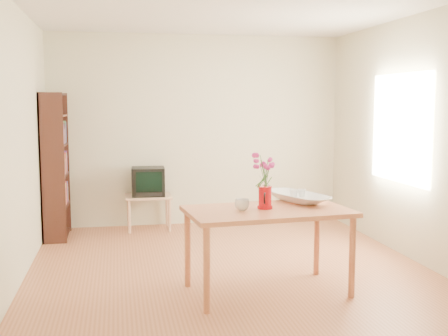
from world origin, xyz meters
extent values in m
plane|color=#A25B39|center=(0.00, 0.00, 0.00)|extent=(4.50, 4.50, 0.00)
plane|color=white|center=(0.00, 0.00, 2.60)|extent=(4.50, 4.50, 0.00)
plane|color=beige|center=(0.00, 2.25, 1.30)|extent=(4.00, 0.00, 4.00)
plane|color=beige|center=(0.00, -2.25, 1.30)|extent=(4.00, 0.00, 4.00)
plane|color=beige|center=(-2.00, 0.00, 1.30)|extent=(0.00, 4.50, 4.50)
plane|color=beige|center=(2.00, 0.00, 1.30)|extent=(0.00, 4.50, 4.50)
plane|color=white|center=(1.98, 0.30, 1.40)|extent=(0.00, 1.30, 1.30)
cube|color=#B7623E|center=(0.20, -0.73, 0.73)|extent=(1.49, 0.94, 0.04)
cylinder|color=#B7623E|center=(-0.42, -1.13, 0.35)|extent=(0.06, 0.06, 0.71)
cylinder|color=#B7623E|center=(0.87, -1.01, 0.35)|extent=(0.06, 0.06, 0.71)
cylinder|color=#B7623E|center=(-0.48, -0.45, 0.35)|extent=(0.06, 0.06, 0.71)
cylinder|color=#B7623E|center=(0.81, -0.32, 0.35)|extent=(0.06, 0.06, 0.71)
cube|color=tan|center=(-0.70, 1.97, 0.45)|extent=(0.60, 0.45, 0.03)
cylinder|color=tan|center=(-0.96, 1.78, 0.22)|extent=(0.04, 0.04, 0.43)
cylinder|color=tan|center=(-0.44, 1.78, 0.22)|extent=(0.04, 0.04, 0.43)
cylinder|color=tan|center=(-0.96, 2.15, 0.22)|extent=(0.04, 0.04, 0.43)
cylinder|color=tan|center=(-0.44, 2.15, 0.22)|extent=(0.04, 0.04, 0.43)
cube|color=black|center=(-1.85, 1.41, 0.90)|extent=(0.28, 0.02, 1.80)
cube|color=black|center=(-1.85, 2.09, 0.90)|extent=(0.28, 0.03, 1.80)
cube|color=black|center=(-1.98, 1.75, 0.90)|extent=(0.02, 0.70, 1.80)
cube|color=black|center=(-1.85, 1.75, 0.04)|extent=(0.27, 0.65, 0.02)
cube|color=black|center=(-1.85, 1.75, 0.40)|extent=(0.27, 0.65, 0.02)
cube|color=black|center=(-1.85, 1.75, 0.78)|extent=(0.27, 0.65, 0.02)
cube|color=black|center=(-1.85, 1.75, 1.16)|extent=(0.27, 0.65, 0.02)
cube|color=black|center=(-1.85, 1.75, 1.52)|extent=(0.27, 0.65, 0.02)
cube|color=black|center=(-1.85, 1.75, 1.78)|extent=(0.27, 0.65, 0.02)
cylinder|color=red|center=(0.18, -0.70, 0.84)|extent=(0.11, 0.11, 0.19)
cylinder|color=red|center=(0.18, -0.70, 0.76)|extent=(0.13, 0.13, 0.02)
cylinder|color=red|center=(0.18, -0.70, 0.94)|extent=(0.12, 0.12, 0.01)
cone|color=red|center=(0.19, -0.75, 0.92)|extent=(0.06, 0.08, 0.06)
torus|color=black|center=(0.15, -0.63, 0.85)|extent=(0.04, 0.10, 0.10)
imported|color=white|center=(-0.04, -0.74, 0.80)|extent=(0.18, 0.18, 0.10)
imported|color=white|center=(0.57, -0.42, 0.98)|extent=(0.64, 0.64, 0.47)
imported|color=white|center=(0.53, -0.42, 0.94)|extent=(0.09, 0.09, 0.06)
imported|color=white|center=(0.62, -0.40, 0.94)|extent=(0.08, 0.08, 0.06)
cube|color=black|center=(-0.70, 1.97, 0.65)|extent=(0.44, 0.41, 0.37)
cube|color=black|center=(-0.70, 2.04, 0.67)|extent=(0.31, 0.23, 0.26)
cube|color=black|center=(-0.70, 1.77, 0.67)|extent=(0.33, 0.03, 0.26)
camera|label=1|loc=(-1.10, -5.42, 1.68)|focal=45.00mm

